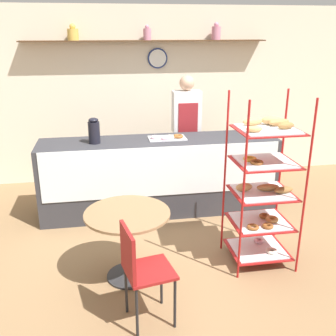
# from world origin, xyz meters

# --- Properties ---
(ground_plane) EXTENTS (14.00, 14.00, 0.00)m
(ground_plane) POSITION_xyz_m (0.00, 0.00, 0.00)
(ground_plane) COLOR olive
(back_wall) EXTENTS (10.00, 0.30, 2.70)m
(back_wall) POSITION_xyz_m (-0.00, 2.44, 1.37)
(back_wall) COLOR beige
(back_wall) RESTS_ON ground_plane
(display_counter) EXTENTS (3.10, 0.67, 1.00)m
(display_counter) POSITION_xyz_m (0.00, 1.05, 0.50)
(display_counter) COLOR #333338
(display_counter) RESTS_ON ground_plane
(pastry_rack) EXTENTS (0.65, 0.59, 1.78)m
(pastry_rack) POSITION_xyz_m (0.86, -0.34, 0.86)
(pastry_rack) COLOR #A51919
(pastry_rack) RESTS_ON ground_plane
(person_worker) EXTENTS (0.40, 0.23, 1.75)m
(person_worker) POSITION_xyz_m (0.48, 1.62, 0.96)
(person_worker) COLOR #282833
(person_worker) RESTS_ON ground_plane
(cafe_table) EXTENTS (0.82, 0.82, 0.71)m
(cafe_table) POSITION_xyz_m (-0.53, -0.43, 0.54)
(cafe_table) COLOR #262628
(cafe_table) RESTS_ON ground_plane
(cafe_chair) EXTENTS (0.45, 0.45, 0.90)m
(cafe_chair) POSITION_xyz_m (-0.48, -1.09, 0.56)
(cafe_chair) COLOR black
(cafe_chair) RESTS_ON ground_plane
(coffee_carafe) EXTENTS (0.14, 0.14, 0.32)m
(coffee_carafe) POSITION_xyz_m (-0.82, 1.03, 1.16)
(coffee_carafe) COLOR black
(coffee_carafe) RESTS_ON display_counter
(donut_tray_counter) EXTENTS (0.49, 0.29, 0.05)m
(donut_tray_counter) POSITION_xyz_m (0.12, 1.07, 1.02)
(donut_tray_counter) COLOR silver
(donut_tray_counter) RESTS_ON display_counter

